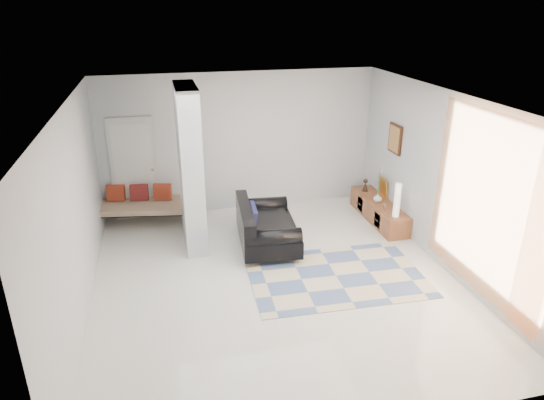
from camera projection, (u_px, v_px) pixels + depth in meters
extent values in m
plane|color=silver|center=(276.00, 280.00, 7.56)|extent=(6.00, 6.00, 0.00)
plane|color=white|center=(276.00, 100.00, 6.49)|extent=(6.00, 6.00, 0.00)
plane|color=silver|center=(240.00, 143.00, 9.72)|extent=(6.00, 0.00, 6.00)
plane|color=silver|center=(357.00, 320.00, 4.33)|extent=(6.00, 0.00, 6.00)
plane|color=silver|center=(75.00, 215.00, 6.43)|extent=(0.00, 6.00, 6.00)
plane|color=silver|center=(445.00, 182.00, 7.62)|extent=(0.00, 6.00, 6.00)
cube|color=silver|center=(190.00, 168.00, 8.22)|extent=(0.35, 1.20, 2.80)
cube|color=beige|center=(134.00, 169.00, 9.37)|extent=(0.85, 0.06, 2.04)
plane|color=#FF8E43|center=(488.00, 207.00, 6.55)|extent=(0.00, 2.55, 2.55)
cube|color=#3A1E10|center=(395.00, 139.00, 9.05)|extent=(0.04, 0.45, 0.55)
cube|color=brown|center=(379.00, 211.00, 9.55)|extent=(0.45, 1.83, 0.40)
cube|color=#3A1E10|center=(378.00, 220.00, 9.14)|extent=(0.02, 0.24, 0.28)
cube|color=#3A1E10|center=(360.00, 204.00, 9.87)|extent=(0.02, 0.24, 0.28)
cube|color=#F1B547|center=(383.00, 187.00, 9.67)|extent=(0.09, 0.32, 0.40)
cube|color=silver|center=(384.00, 207.00, 9.07)|extent=(0.04, 0.10, 0.12)
cylinder|color=silver|center=(250.00, 263.00, 7.96)|extent=(0.05, 0.05, 0.10)
cylinder|color=silver|center=(242.00, 227.00, 9.22)|extent=(0.05, 0.05, 0.10)
cylinder|color=silver|center=(296.00, 259.00, 8.07)|extent=(0.05, 0.05, 0.10)
cylinder|color=silver|center=(282.00, 224.00, 9.33)|extent=(0.05, 0.05, 0.10)
cube|color=black|center=(267.00, 232.00, 8.57)|extent=(1.11, 1.70, 0.30)
cube|color=black|center=(245.00, 216.00, 8.39)|extent=(0.34, 1.63, 0.36)
cylinder|color=black|center=(273.00, 238.00, 7.85)|extent=(0.94, 0.36, 0.28)
cylinder|color=black|center=(262.00, 205.00, 9.11)|extent=(0.94, 0.36, 0.28)
cube|color=black|center=(252.00, 215.00, 8.40)|extent=(0.19, 0.60, 0.31)
cylinder|color=black|center=(93.00, 224.00, 8.98)|extent=(0.04, 0.04, 0.40)
cylinder|color=black|center=(196.00, 221.00, 9.10)|extent=(0.04, 0.04, 0.40)
cylinder|color=black|center=(104.00, 207.00, 9.71)|extent=(0.04, 0.04, 0.40)
cylinder|color=black|center=(199.00, 205.00, 9.83)|extent=(0.04, 0.04, 0.40)
cube|color=#C6B591|center=(148.00, 206.00, 9.34)|extent=(2.04, 1.13, 0.12)
cube|color=maroon|center=(116.00, 193.00, 9.36)|extent=(0.36, 0.22, 0.33)
cube|color=maroon|center=(139.00, 192.00, 9.38)|extent=(0.36, 0.22, 0.33)
cube|color=maroon|center=(162.00, 192.00, 9.41)|extent=(0.36, 0.22, 0.33)
cube|color=beige|center=(336.00, 276.00, 7.67)|extent=(2.78, 1.91, 0.01)
cylinder|color=silver|center=(397.00, 200.00, 8.71)|extent=(0.12, 0.12, 0.63)
imported|color=silver|center=(378.00, 198.00, 9.43)|extent=(0.17, 0.17, 0.17)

